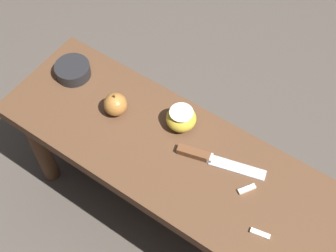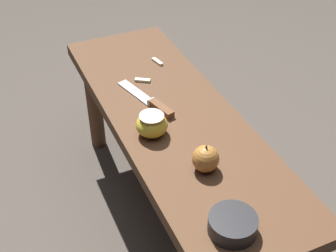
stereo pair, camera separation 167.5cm
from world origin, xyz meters
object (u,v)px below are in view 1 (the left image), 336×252
Objects in this scene: apple_whole at (115,104)px; apple_cut at (181,118)px; knife at (207,158)px; bowl at (73,70)px; wooden_bench at (178,169)px.

apple_cut is (-0.18, -0.07, -0.00)m from apple_whole.
knife is 0.14m from apple_cut.
apple_cut is 0.80× the size of bowl.
knife is 3.19× the size of apple_whole.
apple_whole is at bearing -5.32° from wooden_bench.
apple_whole is at bearing 20.50° from apple_cut.
bowl reaches higher than knife.
apple_whole is 0.19m from apple_cut.
apple_whole is 0.20m from bowl.
bowl is (0.38, 0.03, -0.01)m from apple_cut.
apple_whole is 0.72× the size of bowl.
knife is 2.85× the size of apple_cut.
knife is 0.30m from apple_whole.
wooden_bench is 12.53× the size of apple_cut.
apple_whole is at bearing 167.36° from knife.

